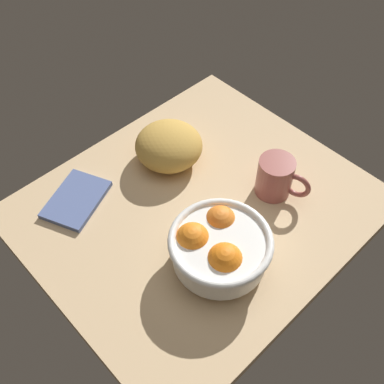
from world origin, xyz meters
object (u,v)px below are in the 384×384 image
fruit_bowl (218,247)px  bread_loaf (169,146)px  napkin_folded (76,199)px  mug (276,177)px

fruit_bowl → bread_loaf: 31.37cm
napkin_folded → fruit_bowl: bearing=-70.2°
fruit_bowl → mug: (23.22, 4.18, -0.82)cm
fruit_bowl → napkin_folded: fruit_bowl is taller
bread_loaf → mug: size_ratio=1.30×
bread_loaf → napkin_folded: size_ratio=1.09×
napkin_folded → bread_loaf: bearing=-11.0°
mug → bread_loaf: bearing=113.7°
fruit_bowl → mug: 23.61cm
napkin_folded → mug: bearing=-39.7°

